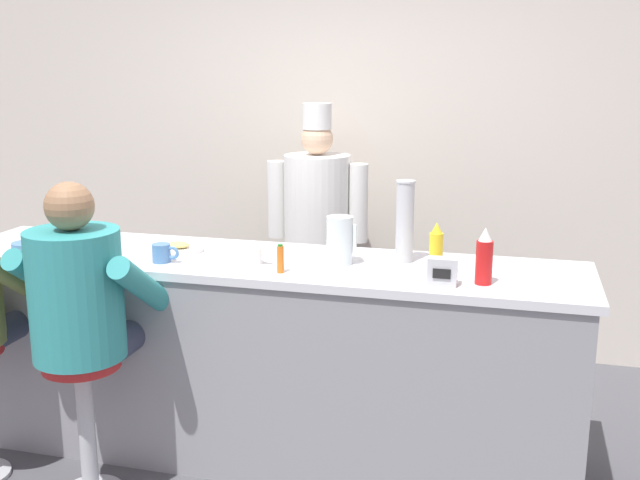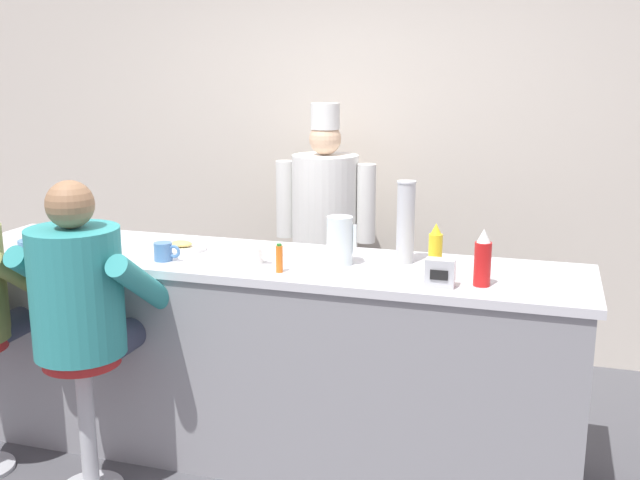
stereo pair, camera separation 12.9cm
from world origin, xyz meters
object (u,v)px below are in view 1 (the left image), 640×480
Objects in this scene: ketchup_bottle_red at (484,258)px; cereal_bowl at (27,247)px; coffee_mug_blue at (162,253)px; diner_seated_teal at (81,303)px; breakfast_plate at (178,249)px; napkin_dispenser_chrome at (443,272)px; water_pitcher_clear at (340,240)px; cook_in_whites_near at (317,223)px; cup_stack_steel at (405,221)px; mustard_bottle_yellow at (436,250)px; coffee_mug_white at (254,256)px; hot_sauce_bottle_orange at (280,259)px.

ketchup_bottle_red is 1.66× the size of cereal_bowl.
coffee_mug_blue is 0.46m from diner_seated_teal.
breakfast_plate is 0.76m from cereal_bowl.
water_pitcher_clear is at bearing 155.85° from napkin_dispenser_chrome.
breakfast_plate is at bearing 16.39° from cereal_bowl.
coffee_mug_blue is 1.50m from cook_in_whites_near.
ketchup_bottle_red reaches higher than coffee_mug_blue.
napkin_dispenser_chrome is at bearing -10.59° from breakfast_plate.
cup_stack_steel is 0.27× the size of diner_seated_teal.
mustard_bottle_yellow is 0.14× the size of cook_in_whites_near.
mustard_bottle_yellow is at bearing 3.07° from coffee_mug_white.
cup_stack_steel is (0.68, 0.22, 0.16)m from coffee_mug_white.
mustard_bottle_yellow is at bearing 13.82° from hot_sauce_bottle_orange.
cup_stack_steel is at bearing 22.59° from water_pitcher_clear.
diner_seated_teal is 0.86× the size of cook_in_whites_near.
mustard_bottle_yellow is 0.60× the size of cup_stack_steel.
cup_stack_steel is 0.43m from napkin_dispenser_chrome.
ketchup_bottle_red is 1.83× the size of coffee_mug_blue.
napkin_dispenser_chrome reaches higher than coffee_mug_blue.
cereal_bowl is at bearing -175.59° from coffee_mug_white.
coffee_mug_blue is (-0.82, -0.19, -0.07)m from water_pitcher_clear.
breakfast_plate is at bearing 176.60° from mustard_bottle_yellow.
mustard_bottle_yellow is at bearing -6.44° from water_pitcher_clear.
napkin_dispenser_chrome is (-0.17, -0.07, -0.06)m from ketchup_bottle_red.
coffee_mug_white is at bearing -87.48° from cook_in_whites_near.
cup_stack_steel is at bearing 27.79° from diner_seated_teal.
water_pitcher_clear is 0.16× the size of diner_seated_teal.
coffee_mug_white is 0.09× the size of diner_seated_teal.
hot_sauce_bottle_orange is 1.35m from cereal_bowl.
mustard_bottle_yellow is 1.58× the size of cereal_bowl.
coffee_mug_white is 0.73m from cup_stack_steel.
napkin_dispenser_chrome is (0.50, -0.23, -0.05)m from water_pitcher_clear.
mustard_bottle_yellow reaches higher than coffee_mug_blue.
water_pitcher_clear is 1.58m from cereal_bowl.
water_pitcher_clear is 1.35m from cook_in_whites_near.
coffee_mug_white is (-0.85, -0.05, -0.07)m from mustard_bottle_yellow.
mustard_bottle_yellow is 0.46m from water_pitcher_clear.
mustard_bottle_yellow is at bearing -3.40° from breakfast_plate.
coffee_mug_white is at bearing -166.12° from water_pitcher_clear.
water_pitcher_clear is 0.32m from cup_stack_steel.
diner_seated_teal reaches higher than water_pitcher_clear.
cup_stack_steel is (1.13, 0.09, 0.18)m from breakfast_plate.
hot_sauce_bottle_orange is 0.21m from coffee_mug_white.
diner_seated_teal is at bearing -143.11° from coffee_mug_white.
cereal_bowl is 1.83m from cook_in_whites_near.
diner_seated_teal is (-0.18, -0.60, -0.12)m from breakfast_plate.
coffee_mug_white is 0.34× the size of cup_stack_steel.
cereal_bowl is at bearing 144.56° from diner_seated_teal.
mustard_bottle_yellow is 1.60m from cook_in_whites_near.
hot_sauce_bottle_orange reaches higher than napkin_dispenser_chrome.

